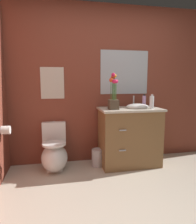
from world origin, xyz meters
The scene contains 11 objects.
ground_plane centered at (0.00, 0.00, 0.00)m, with size 10.20×10.20×0.00m, color beige.
wall_back centered at (0.20, 1.62, 1.25)m, with size 4.76×0.05×2.50m, color brown.
toilet centered at (-0.85, 1.32, 0.24)m, with size 0.38×0.59×0.69m.
vanity_cabinet centered at (0.30, 1.29, 0.46)m, with size 0.94×0.56×1.08m.
flower_vase centered at (0.02, 1.23, 1.10)m, with size 0.14×0.14×0.53m.
soap_bottle centered at (0.60, 1.18, 1.00)m, with size 0.06×0.06×0.21m.
lotion_bottle centered at (0.57, 1.38, 0.99)m, with size 0.06×0.06×0.21m.
trash_bin centered at (-0.20, 1.32, 0.14)m, with size 0.18×0.18×0.27m.
wall_poster centered at (-0.85, 1.59, 1.28)m, with size 0.35×0.01×0.48m, color beige.
wall_mirror centered at (0.30, 1.59, 1.45)m, with size 0.80×0.01×0.70m, color #B2BCC6.
toilet_paper_roll centered at (-1.46, 1.12, 0.68)m, with size 0.11×0.11×0.11m, color white.
Camera 1 is at (-0.81, -1.68, 1.31)m, focal length 33.12 mm.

